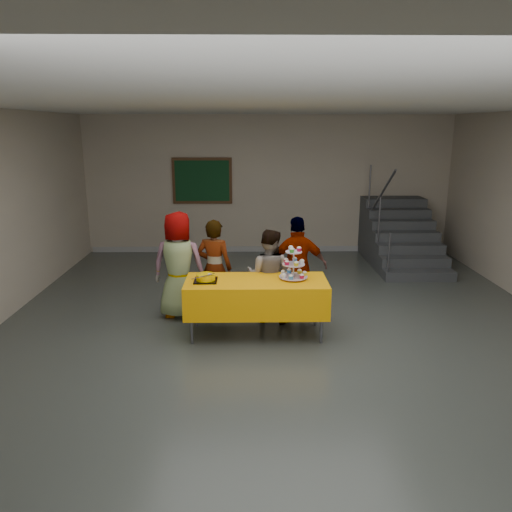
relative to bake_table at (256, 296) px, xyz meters
The scene contains 10 objects.
room_shell 1.64m from the bake_table, 40.21° to the right, with size 10.00×10.04×3.02m.
bake_table is the anchor object (origin of this frame).
cupcake_stand 0.63m from the bake_table, ahead, with size 0.38×0.38×0.44m.
bear_cake 0.72m from the bake_table, behind, with size 0.32×0.36×0.12m.
schoolchild_a 1.34m from the bake_table, 148.05° to the left, with size 0.77×0.50×1.58m, color slate.
schoolchild_b 0.99m from the bake_table, 128.34° to the left, with size 0.53×0.35×1.45m, color slate.
schoolchild_c 0.56m from the bake_table, 70.13° to the left, with size 0.66×0.51×1.35m, color #5D5C65.
schoolchild_d 0.96m from the bake_table, 48.90° to the left, with size 0.88×0.36×1.50m, color slate.
staircase 4.88m from the bake_table, 51.47° to the left, with size 1.30×2.40×2.04m.
noticeboard 4.90m from the bake_table, 103.31° to the left, with size 1.30×0.05×1.00m.
Camera 1 is at (-0.45, -6.00, 2.73)m, focal length 35.00 mm.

